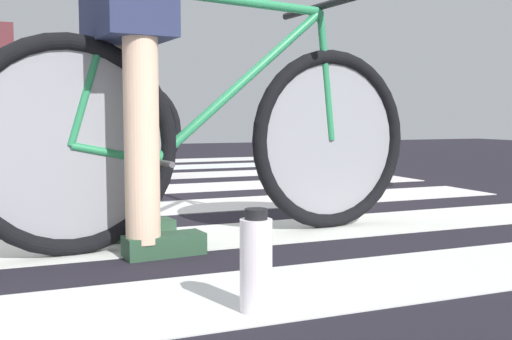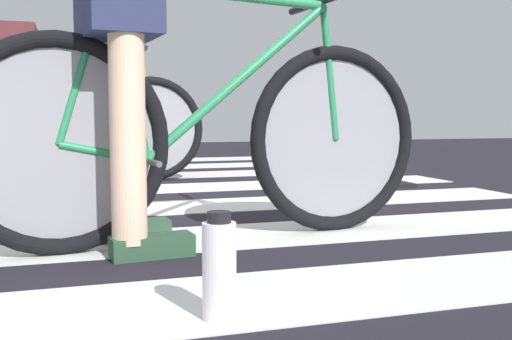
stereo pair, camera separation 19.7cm
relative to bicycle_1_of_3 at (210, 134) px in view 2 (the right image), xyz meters
The scene contains 8 objects.
ground 1.08m from the bicycle_1_of_3, 132.93° to the left, with size 18.00×14.00×0.02m.
crosswalk_markings 1.16m from the bicycle_1_of_3, 130.23° to the left, with size 5.39×6.53×0.00m.
bicycle_1_of_3 is the anchor object (origin of this frame).
cyclist_1_of_3 0.40m from the bicycle_1_of_3, behind, with size 0.35×0.43×0.98m.
bicycle_2_of_3 2.11m from the bicycle_1_of_3, 102.44° to the left, with size 1.74×0.52×0.93m.
cyclist_2_of_3 2.21m from the bicycle_1_of_3, 110.39° to the left, with size 0.31×0.41×1.02m.
water_bottle 0.86m from the bicycle_1_of_3, 101.51° to the right, with size 0.07×0.07×0.24m.
traffic_cone 1.96m from the bicycle_1_of_3, 45.69° to the left, with size 0.46×0.46×0.52m.
Camera 2 is at (0.22, -2.76, 0.47)m, focal length 41.47 mm.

